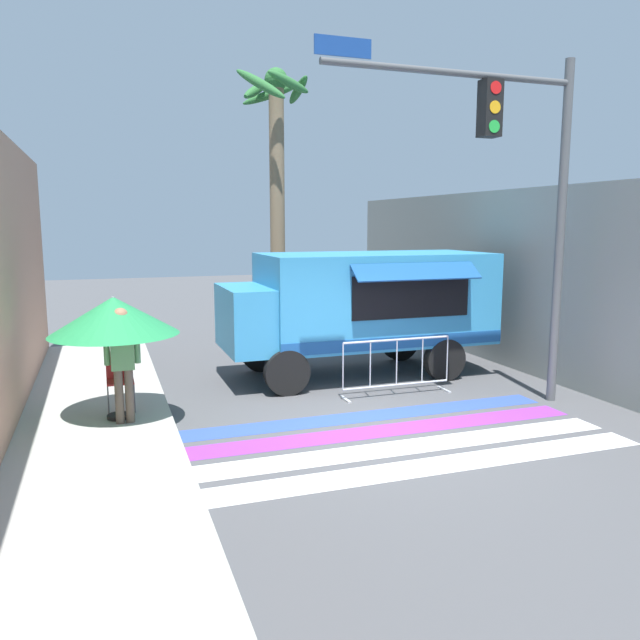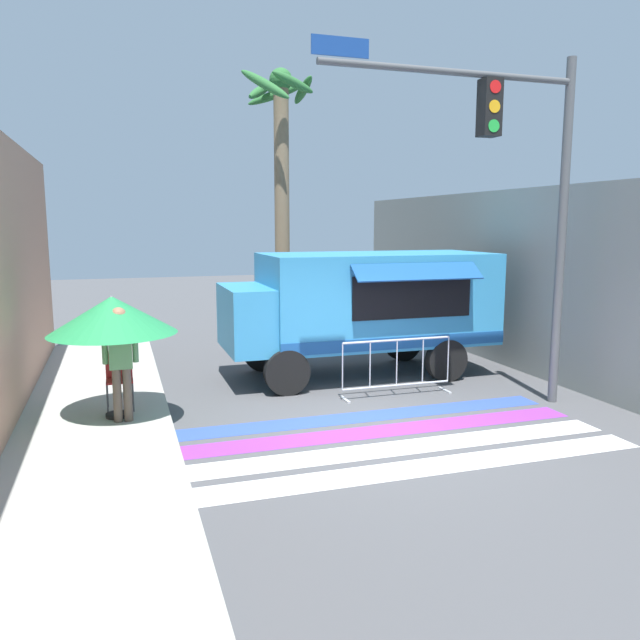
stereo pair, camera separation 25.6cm
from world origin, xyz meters
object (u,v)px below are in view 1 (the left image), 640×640
object	(u,v)px
folding_chair	(120,375)
barricade_front	(397,367)
vendor_person	(122,357)
traffic_signal_pole	(519,170)
food_truck	(356,303)
palm_tree	(276,169)
patio_umbrella	(114,316)

from	to	relation	value
folding_chair	barricade_front	size ratio (longest dim) A/B	0.43
vendor_person	traffic_signal_pole	bearing A→B (deg)	-21.62
folding_chair	traffic_signal_pole	bearing A→B (deg)	7.93
food_truck	folding_chair	size ratio (longest dim) A/B	5.93
folding_chair	palm_tree	world-z (taller)	palm_tree
food_truck	folding_chair	distance (m)	5.10
food_truck	barricade_front	xyz separation A→B (m)	(0.13, -1.70, -1.02)
food_truck	patio_umbrella	xyz separation A→B (m)	(-4.85, -2.04, 0.24)
food_truck	palm_tree	bearing A→B (deg)	96.21
folding_chair	palm_tree	size ratio (longest dim) A/B	0.13
food_truck	traffic_signal_pole	distance (m)	4.24
food_truck	vendor_person	xyz separation A→B (m)	(-4.76, -2.31, -0.36)
folding_chair	vendor_person	distance (m)	0.89
vendor_person	barricade_front	bearing A→B (deg)	-8.94
folding_chair	palm_tree	xyz separation A→B (m)	(4.32, 5.96, 3.86)
barricade_front	patio_umbrella	bearing A→B (deg)	-176.09
patio_umbrella	folding_chair	world-z (taller)	patio_umbrella
food_truck	vendor_person	bearing A→B (deg)	-154.11
food_truck	folding_chair	xyz separation A→B (m)	(-4.80, -1.54, -0.80)
food_truck	vendor_person	distance (m)	5.31
barricade_front	palm_tree	bearing A→B (deg)	95.66
folding_chair	palm_tree	bearing A→B (deg)	74.12
traffic_signal_pole	folding_chair	world-z (taller)	traffic_signal_pole
food_truck	folding_chair	world-z (taller)	food_truck
vendor_person	palm_tree	size ratio (longest dim) A/B	0.25
patio_umbrella	palm_tree	distance (m)	8.29
food_truck	traffic_signal_pole	size ratio (longest dim) A/B	0.94
traffic_signal_pole	barricade_front	distance (m)	4.08
patio_umbrella	vendor_person	bearing A→B (deg)	-71.57
barricade_front	palm_tree	xyz separation A→B (m)	(-0.61, 6.11, 4.08)
food_truck	vendor_person	world-z (taller)	food_truck
patio_umbrella	folding_chair	distance (m)	1.16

